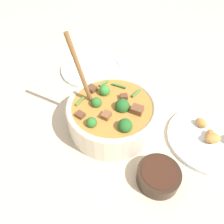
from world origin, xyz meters
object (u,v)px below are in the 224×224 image
object	(u,v)px
empty_plate	(92,68)
food_plate	(210,138)
stew_bowl	(112,113)
condiment_bowl	(158,176)

from	to	relation	value
empty_plate	food_plate	size ratio (longest dim) A/B	1.00
empty_plate	stew_bowl	bearing A→B (deg)	-54.49
condiment_bowl	empty_plate	bearing A→B (deg)	132.69
stew_bowl	condiment_bowl	bearing A→B (deg)	-37.34
food_plate	stew_bowl	bearing A→B (deg)	-171.11
stew_bowl	food_plate	xyz separation A→B (m)	(0.28, 0.04, -0.05)
condiment_bowl	empty_plate	xyz separation A→B (m)	(-0.34, 0.37, -0.01)
food_plate	empty_plate	bearing A→B (deg)	156.90
condiment_bowl	stew_bowl	bearing A→B (deg)	142.66
condiment_bowl	empty_plate	size ratio (longest dim) A/B	0.45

